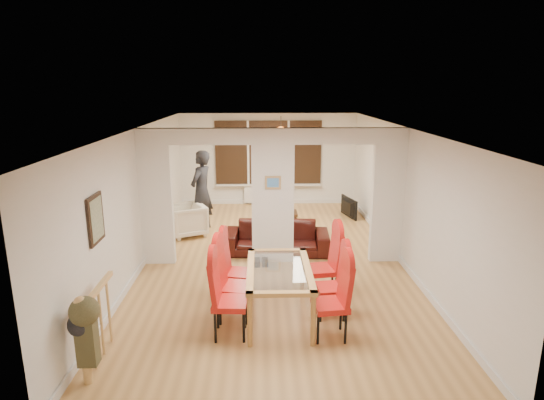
{
  "coord_description": "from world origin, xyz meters",
  "views": [
    {
      "loc": [
        -0.24,
        -8.36,
        3.36
      ],
      "look_at": [
        0.0,
        0.6,
        1.09
      ],
      "focal_mm": 30.0,
      "sensor_mm": 36.0,
      "label": 1
    }
  ],
  "objects_px": {
    "person": "(201,191)",
    "bottle": "(275,207)",
    "dining_table": "(279,293)",
    "bowl": "(281,211)",
    "dining_chair_lc": "(237,269)",
    "television": "(346,207)",
    "dining_chair_lb": "(234,282)",
    "dining_chair_rb": "(331,283)",
    "armchair": "(187,220)",
    "dining_chair_la": "(230,297)",
    "coffee_table": "(277,216)",
    "dining_chair_rc": "(323,264)",
    "dining_chair_ra": "(331,299)",
    "sofa": "(277,238)"
  },
  "relations": [
    {
      "from": "dining_chair_lc",
      "to": "dining_chair_rb",
      "type": "xyz_separation_m",
      "value": [
        1.41,
        -0.54,
        -0.02
      ]
    },
    {
      "from": "dining_chair_lb",
      "to": "person",
      "type": "relative_size",
      "value": 0.61
    },
    {
      "from": "dining_chair_lc",
      "to": "television",
      "type": "xyz_separation_m",
      "value": [
        2.61,
        4.71,
        -0.29
      ]
    },
    {
      "from": "dining_chair_rb",
      "to": "armchair",
      "type": "xyz_separation_m",
      "value": [
        -2.72,
        3.84,
        -0.16
      ]
    },
    {
      "from": "bowl",
      "to": "bottle",
      "type": "bearing_deg",
      "value": -159.14
    },
    {
      "from": "dining_chair_rb",
      "to": "bottle",
      "type": "bearing_deg",
      "value": 92.57
    },
    {
      "from": "dining_chair_la",
      "to": "television",
      "type": "distance_m",
      "value": 6.35
    },
    {
      "from": "dining_chair_lc",
      "to": "bottle",
      "type": "bearing_deg",
      "value": 89.47
    },
    {
      "from": "dining_chair_lb",
      "to": "dining_chair_la",
      "type": "bearing_deg",
      "value": -82.21
    },
    {
      "from": "dining_chair_ra",
      "to": "sofa",
      "type": "relative_size",
      "value": 0.53
    },
    {
      "from": "dining_table",
      "to": "bottle",
      "type": "distance_m",
      "value": 4.91
    },
    {
      "from": "dining_chair_rc",
      "to": "bottle",
      "type": "height_order",
      "value": "dining_chair_rc"
    },
    {
      "from": "dining_chair_ra",
      "to": "coffee_table",
      "type": "relative_size",
      "value": 1.1
    },
    {
      "from": "person",
      "to": "dining_chair_rb",
      "type": "bearing_deg",
      "value": 52.64
    },
    {
      "from": "dining_chair_lb",
      "to": "dining_chair_rc",
      "type": "bearing_deg",
      "value": 35.92
    },
    {
      "from": "armchair",
      "to": "bottle",
      "type": "height_order",
      "value": "armchair"
    },
    {
      "from": "sofa",
      "to": "person",
      "type": "bearing_deg",
      "value": 140.97
    },
    {
      "from": "dining_table",
      "to": "television",
      "type": "distance_m",
      "value": 5.62
    },
    {
      "from": "dining_chair_rb",
      "to": "coffee_table",
      "type": "distance_m",
      "value": 4.99
    },
    {
      "from": "dining_chair_rb",
      "to": "television",
      "type": "bearing_deg",
      "value": 71.96
    },
    {
      "from": "dining_chair_ra",
      "to": "television",
      "type": "relative_size",
      "value": 1.26
    },
    {
      "from": "coffee_table",
      "to": "bottle",
      "type": "xyz_separation_m",
      "value": [
        -0.05,
        -0.03,
        0.24
      ]
    },
    {
      "from": "person",
      "to": "dining_chair_lb",
      "type": "bearing_deg",
      "value": 36.04
    },
    {
      "from": "dining_chair_ra",
      "to": "dining_chair_lc",
      "type": "bearing_deg",
      "value": 133.26
    },
    {
      "from": "armchair",
      "to": "television",
      "type": "bearing_deg",
      "value": 85.53
    },
    {
      "from": "dining_chair_rb",
      "to": "dining_chair_lb",
      "type": "bearing_deg",
      "value": 175.97
    },
    {
      "from": "dining_chair_lb",
      "to": "bowl",
      "type": "bearing_deg",
      "value": 90.78
    },
    {
      "from": "dining_chair_rb",
      "to": "coffee_table",
      "type": "relative_size",
      "value": 1.03
    },
    {
      "from": "coffee_table",
      "to": "dining_chair_lb",
      "type": "bearing_deg",
      "value": -99.37
    },
    {
      "from": "dining_chair_lc",
      "to": "bowl",
      "type": "relative_size",
      "value": 4.91
    },
    {
      "from": "armchair",
      "to": "coffee_table",
      "type": "bearing_deg",
      "value": 93.16
    },
    {
      "from": "sofa",
      "to": "armchair",
      "type": "xyz_separation_m",
      "value": [
        -2.01,
        1.14,
        0.05
      ]
    },
    {
      "from": "dining_chair_lc",
      "to": "dining_chair_la",
      "type": "bearing_deg",
      "value": -83.45
    },
    {
      "from": "person",
      "to": "bottle",
      "type": "relative_size",
      "value": 7.5
    },
    {
      "from": "dining_chair_rc",
      "to": "bottle",
      "type": "bearing_deg",
      "value": 89.7
    },
    {
      "from": "dining_chair_lb",
      "to": "bottle",
      "type": "relative_size",
      "value": 4.56
    },
    {
      "from": "bottle",
      "to": "bowl",
      "type": "distance_m",
      "value": 0.18
    },
    {
      "from": "television",
      "to": "person",
      "type": "bearing_deg",
      "value": 90.57
    },
    {
      "from": "dining_chair_la",
      "to": "dining_chair_rc",
      "type": "height_order",
      "value": "dining_chair_rc"
    },
    {
      "from": "dining_chair_lc",
      "to": "bowl",
      "type": "distance_m",
      "value": 4.51
    },
    {
      "from": "dining_chair_lb",
      "to": "person",
      "type": "bearing_deg",
      "value": 114.02
    },
    {
      "from": "dining_chair_la",
      "to": "person",
      "type": "height_order",
      "value": "person"
    },
    {
      "from": "dining_chair_lb",
      "to": "television",
      "type": "bearing_deg",
      "value": 74.62
    },
    {
      "from": "dining_chair_la",
      "to": "sofa",
      "type": "relative_size",
      "value": 0.54
    },
    {
      "from": "dining_table",
      "to": "coffee_table",
      "type": "bearing_deg",
      "value": 88.19
    },
    {
      "from": "dining_chair_la",
      "to": "bowl",
      "type": "xyz_separation_m",
      "value": [
        0.94,
        5.46,
        -0.31
      ]
    },
    {
      "from": "dining_chair_lc",
      "to": "armchair",
      "type": "height_order",
      "value": "dining_chair_lc"
    },
    {
      "from": "dining_table",
      "to": "dining_chair_lb",
      "type": "xyz_separation_m",
      "value": [
        -0.66,
        -0.02,
        0.19
      ]
    },
    {
      "from": "dining_chair_lc",
      "to": "dining_chair_rb",
      "type": "distance_m",
      "value": 1.51
    },
    {
      "from": "dining_chair_rc",
      "to": "television",
      "type": "xyz_separation_m",
      "value": [
        1.24,
        4.64,
        -0.32
      ]
    }
  ]
}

